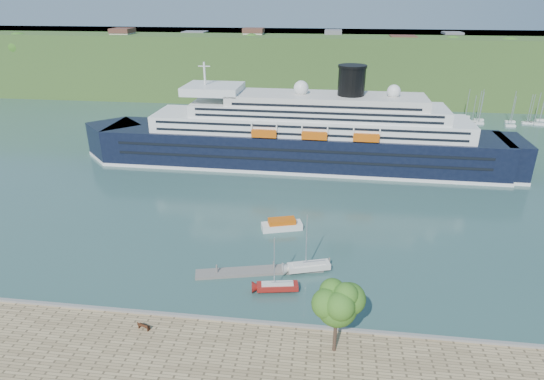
{
  "coord_description": "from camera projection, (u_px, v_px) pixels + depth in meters",
  "views": [
    {
      "loc": [
        10.38,
        -44.29,
        38.22
      ],
      "look_at": [
        0.72,
        30.0,
        5.74
      ],
      "focal_mm": 30.0,
      "sensor_mm": 36.0,
      "label": 1
    }
  ],
  "objects": [
    {
      "name": "quay_coping",
      "position": [
        235.0,
        320.0,
        56.08
      ],
      "size": [
        220.0,
        0.5,
        0.3
      ],
      "primitive_type": "cube",
      "color": "slate",
      "rests_on": "promenade"
    },
    {
      "name": "sailboat_white_far",
      "position": [
        310.0,
        245.0,
        66.12
      ],
      "size": [
        7.26,
        4.01,
        9.05
      ],
      "primitive_type": null,
      "rotation": [
        0.0,
        0.0,
        0.31
      ],
      "color": "silver",
      "rests_on": "ground"
    },
    {
      "name": "far_hillside",
      "position": [
        307.0,
        64.0,
        183.88
      ],
      "size": [
        400.0,
        50.0,
        24.0
      ],
      "primitive_type": "cube",
      "color": "#365723",
      "rests_on": "ground"
    },
    {
      "name": "promenade_tree",
      "position": [
        336.0,
        315.0,
        49.61
      ],
      "size": [
        5.96,
        5.96,
        9.88
      ],
      "primitive_type": null,
      "color": "#356019",
      "rests_on": "promenade"
    },
    {
      "name": "floating_pontoon",
      "position": [
        260.0,
        271.0,
        67.72
      ],
      "size": [
        19.0,
        6.8,
        0.42
      ],
      "primitive_type": null,
      "rotation": [
        0.0,
        0.0,
        0.24
      ],
      "color": "gray",
      "rests_on": "ground"
    },
    {
      "name": "cruise_ship",
      "position": [
        300.0,
        116.0,
        105.61
      ],
      "size": [
        106.73,
        16.79,
        23.93
      ],
      "primitive_type": null,
      "rotation": [
        0.0,
        0.0,
        -0.01
      ],
      "color": "black",
      "rests_on": "ground"
    },
    {
      "name": "ground",
      "position": [
        235.0,
        326.0,
        56.72
      ],
      "size": [
        400.0,
        400.0,
        0.0
      ],
      "primitive_type": "plane",
      "color": "#2C4E4D",
      "rests_on": "ground"
    },
    {
      "name": "sailboat_red",
      "position": [
        278.0,
        266.0,
        61.76
      ],
      "size": [
        6.56,
        2.85,
        8.2
      ],
      "primitive_type": null,
      "rotation": [
        0.0,
        0.0,
        0.18
      ],
      "color": "maroon",
      "rests_on": "ground"
    },
    {
      "name": "park_bench",
      "position": [
        144.0,
        326.0,
        54.62
      ],
      "size": [
        1.72,
        1.1,
        1.02
      ],
      "primitive_type": null,
      "rotation": [
        0.0,
        0.0,
        -0.31
      ],
      "color": "#432313",
      "rests_on": "promenade"
    },
    {
      "name": "tender_launch",
      "position": [
        282.0,
        224.0,
        79.77
      ],
      "size": [
        7.58,
        4.47,
        1.98
      ],
      "primitive_type": null,
      "rotation": [
        0.0,
        0.0,
        0.3
      ],
      "color": "#C6530B",
      "rests_on": "ground"
    }
  ]
}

